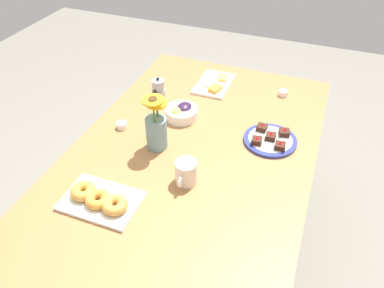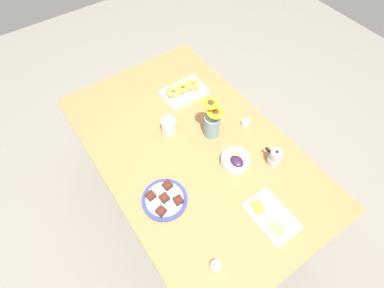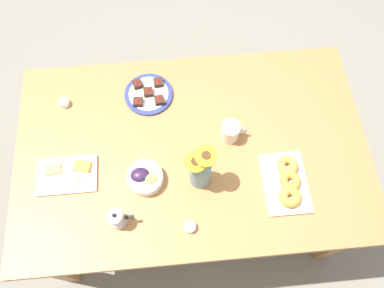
{
  "view_description": "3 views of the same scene",
  "coord_description": "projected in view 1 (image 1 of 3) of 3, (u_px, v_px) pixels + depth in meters",
  "views": [
    {
      "loc": [
        1.13,
        0.43,
        1.77
      ],
      "look_at": [
        0.0,
        0.0,
        0.78
      ],
      "focal_mm": 35.0,
      "sensor_mm": 36.0,
      "label": 1
    },
    {
      "loc": [
        -0.78,
        0.55,
        2.15
      ],
      "look_at": [
        0.0,
        0.0,
        0.78
      ],
      "focal_mm": 28.0,
      "sensor_mm": 36.0,
      "label": 2
    },
    {
      "loc": [
        -0.06,
        -0.68,
        2.29
      ],
      "look_at": [
        0.0,
        0.0,
        0.78
      ],
      "focal_mm": 35.0,
      "sensor_mm": 36.0,
      "label": 3
    }
  ],
  "objects": [
    {
      "name": "dining_table",
      "position": [
        192.0,
        166.0,
        1.64
      ],
      "size": [
        1.6,
        1.0,
        0.74
      ],
      "color": "#9E6B3D",
      "rests_on": "ground_plane"
    },
    {
      "name": "cheese_platter",
      "position": [
        214.0,
        84.0,
        2.01
      ],
      "size": [
        0.26,
        0.17,
        0.03
      ],
      "color": "white",
      "rests_on": "dining_table"
    },
    {
      "name": "jam_cup_berry",
      "position": [
        283.0,
        93.0,
        1.93
      ],
      "size": [
        0.05,
        0.05,
        0.03
      ],
      "color": "white",
      "rests_on": "dining_table"
    },
    {
      "name": "croissant_platter",
      "position": [
        100.0,
        199.0,
        1.35
      ],
      "size": [
        0.19,
        0.28,
        0.05
      ],
      "color": "white",
      "rests_on": "dining_table"
    },
    {
      "name": "jam_cup_honey",
      "position": [
        122.0,
        125.0,
        1.71
      ],
      "size": [
        0.05,
        0.05,
        0.03
      ],
      "color": "white",
      "rests_on": "dining_table"
    },
    {
      "name": "ground_plane",
      "position": [
        192.0,
        253.0,
        2.06
      ],
      "size": [
        6.0,
        6.0,
        0.0
      ],
      "primitive_type": "plane",
      "color": "slate"
    },
    {
      "name": "moka_pot",
      "position": [
        158.0,
        90.0,
        1.88
      ],
      "size": [
        0.11,
        0.07,
        0.12
      ],
      "color": "#B7B7BC",
      "rests_on": "dining_table"
    },
    {
      "name": "grape_bowl",
      "position": [
        182.0,
        112.0,
        1.76
      ],
      "size": [
        0.15,
        0.15,
        0.07
      ],
      "color": "white",
      "rests_on": "dining_table"
    },
    {
      "name": "flower_vase",
      "position": [
        156.0,
        130.0,
        1.56
      ],
      "size": [
        0.13,
        0.09,
        0.26
      ],
      "color": "#6B939E",
      "rests_on": "dining_table"
    },
    {
      "name": "dessert_plate",
      "position": [
        270.0,
        140.0,
        1.63
      ],
      "size": [
        0.23,
        0.23,
        0.05
      ],
      "color": "navy",
      "rests_on": "dining_table"
    },
    {
      "name": "coffee_mug",
      "position": [
        186.0,
        172.0,
        1.42
      ],
      "size": [
        0.12,
        0.09,
        0.1
      ],
      "color": "silver",
      "rests_on": "dining_table"
    }
  ]
}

